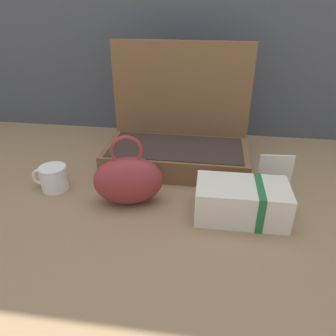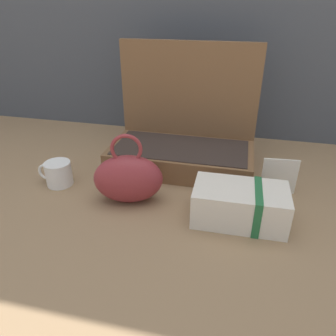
{
  "view_description": "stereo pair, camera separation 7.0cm",
  "coord_description": "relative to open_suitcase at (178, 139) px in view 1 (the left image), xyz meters",
  "views": [
    {
      "loc": [
        0.12,
        -0.85,
        0.56
      ],
      "look_at": [
        0.0,
        -0.02,
        0.11
      ],
      "focal_mm": 34.02,
      "sensor_mm": 36.0,
      "label": 1
    },
    {
      "loc": [
        0.19,
        -0.84,
        0.56
      ],
      "look_at": [
        0.0,
        -0.02,
        0.11
      ],
      "focal_mm": 34.02,
      "sensor_mm": 36.0,
      "label": 2
    }
  ],
  "objects": [
    {
      "name": "open_suitcase",
      "position": [
        0.0,
        0.0,
        0.0
      ],
      "size": [
        0.51,
        0.27,
        0.43
      ],
      "color": "brown",
      "rests_on": "ground_plane"
    },
    {
      "name": "cream_toiletry_bag",
      "position": [
        0.22,
        -0.31,
        -0.05
      ],
      "size": [
        0.26,
        0.15,
        0.11
      ],
      "color": "silver",
      "rests_on": "ground_plane"
    },
    {
      "name": "coffee_mug",
      "position": [
        -0.38,
        -0.25,
        -0.06
      ],
      "size": [
        0.12,
        0.09,
        0.08
      ],
      "color": "white",
      "rests_on": "ground_plane"
    },
    {
      "name": "info_card_left",
      "position": [
        0.34,
        -0.13,
        -0.04
      ],
      "size": [
        0.11,
        0.01,
        0.12
      ],
      "primitive_type": "cube",
      "rotation": [
        0.0,
        0.0,
        0.08
      ],
      "color": "silver",
      "rests_on": "ground_plane"
    },
    {
      "name": "teal_pouch_handbag",
      "position": [
        -0.11,
        -0.29,
        -0.02
      ],
      "size": [
        0.23,
        0.15,
        0.22
      ],
      "color": "maroon",
      "rests_on": "ground_plane"
    },
    {
      "name": "ground_plane",
      "position": [
        -0.0,
        -0.23,
        -0.1
      ],
      "size": [
        6.0,
        6.0,
        0.0
      ],
      "primitive_type": "plane",
      "color": "#8C6D4C"
    }
  ]
}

